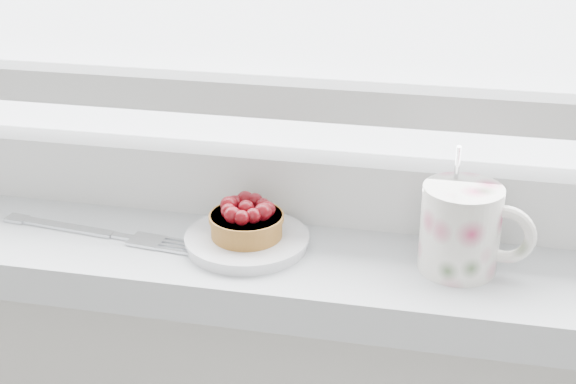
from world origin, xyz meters
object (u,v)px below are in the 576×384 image
(saucer, at_px, (247,241))
(fork, at_px, (97,232))
(floral_mug, at_px, (463,227))
(raspberry_tart, at_px, (247,219))

(saucer, relative_size, fork, 0.57)
(saucer, height_order, floral_mug, floral_mug)
(saucer, distance_m, floral_mug, 0.21)
(saucer, distance_m, fork, 0.16)
(floral_mug, height_order, fork, floral_mug)
(raspberry_tart, xyz_separation_m, fork, (-0.16, -0.01, -0.03))
(raspberry_tart, height_order, floral_mug, floral_mug)
(fork, bearing_deg, floral_mug, 0.88)
(raspberry_tart, distance_m, floral_mug, 0.21)
(saucer, xyz_separation_m, floral_mug, (0.21, -0.00, 0.04))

